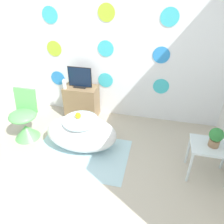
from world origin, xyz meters
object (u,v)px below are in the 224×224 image
(tv, at_px, (80,78))
(vase, at_px, (64,84))
(bathtub, at_px, (82,133))
(chair, at_px, (25,123))
(potted_plant_left, at_px, (216,137))

(tv, relative_size, vase, 2.44)
(bathtub, bearing_deg, vase, 127.16)
(tv, bearing_deg, chair, -129.63)
(bathtub, distance_m, vase, 0.92)
(chair, relative_size, potted_plant_left, 3.17)
(bathtub, relative_size, tv, 2.57)
(chair, xyz_separation_m, potted_plant_left, (2.57, -0.18, 0.35))
(potted_plant_left, bearing_deg, vase, 159.32)
(tv, distance_m, vase, 0.27)
(bathtub, distance_m, potted_plant_left, 1.72)
(chair, bearing_deg, bathtub, -1.10)
(tv, bearing_deg, vase, -153.36)
(bathtub, height_order, chair, chair)
(vase, distance_m, potted_plant_left, 2.32)
(bathtub, xyz_separation_m, tv, (-0.27, 0.78, 0.48))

